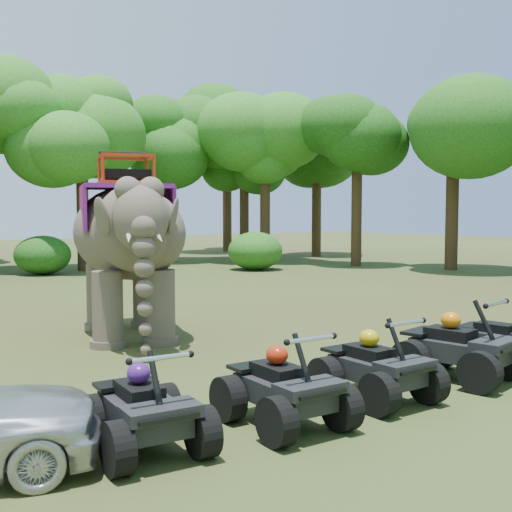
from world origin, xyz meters
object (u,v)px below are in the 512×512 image
object	(u,v)px
atv_0	(143,398)
atv_4	(503,331)
atv_2	(376,358)
elephant	(128,244)
atv_3	(460,339)
atv_1	(284,377)

from	to	relation	value
atv_0	atv_4	distance (m)	7.15
atv_2	atv_4	distance (m)	3.54
atv_4	atv_2	bearing A→B (deg)	174.87
elephant	atv_4	bearing A→B (deg)	-37.06
elephant	atv_3	size ratio (longest dim) A/B	2.64
atv_3	atv_2	bearing A→B (deg)	169.60
atv_3	elephant	bearing A→B (deg)	102.74
atv_1	atv_2	world-z (taller)	atv_1
atv_1	atv_2	size ratio (longest dim) A/B	1.00
atv_2	atv_4	bearing A→B (deg)	4.73
atv_1	atv_4	bearing A→B (deg)	5.94
atv_1	atv_3	size ratio (longest dim) A/B	0.93
atv_3	atv_4	world-z (taller)	atv_3
atv_0	atv_1	distance (m)	1.86
atv_2	atv_4	world-z (taller)	atv_2
atv_4	atv_1	bearing A→B (deg)	174.45
atv_3	atv_1	bearing A→B (deg)	170.88
elephant	atv_0	bearing A→B (deg)	-95.25
atv_2	atv_1	bearing A→B (deg)	-176.50
elephant	atv_1	xyz separation A→B (m)	(-1.08, -6.63, -1.41)
atv_1	atv_3	bearing A→B (deg)	3.73
elephant	atv_1	world-z (taller)	elephant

